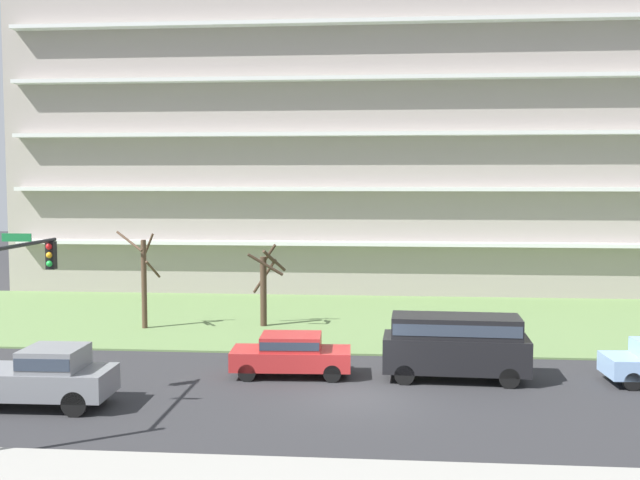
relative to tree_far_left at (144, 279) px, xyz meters
name	(u,v)px	position (x,y,z in m)	size (l,w,h in m)	color
ground	(359,397)	(10.82, -10.55, -2.50)	(160.00, 160.00, 0.00)	#2D2D30
grass_lawn_strip	(368,320)	(10.82, 3.45, -2.46)	(80.00, 16.00, 0.08)	#66844C
apartment_building	(373,140)	(10.82, 17.59, 7.64)	(47.26, 13.23, 20.28)	#9E938C
tree_far_left	(144,279)	(0.00, 0.00, 0.00)	(1.96, 1.73, 4.85)	#4C3828
tree_left	(265,283)	(5.78, 1.06, -0.29)	(1.74, 1.78, 4.14)	#423023
van_black_near_left	(455,342)	(14.24, -8.05, -1.10)	(5.27, 2.20, 2.36)	black
pickup_gray_center_right	(35,376)	(0.53, -12.55, -1.48)	(5.44, 2.11, 1.95)	slate
sedan_red_near_right	(291,353)	(8.23, -8.05, -1.63)	(4.48, 2.00, 1.57)	#B22828
traffic_signal_mast	(0,297)	(0.84, -15.09, 1.47)	(0.90, 5.76, 5.71)	black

